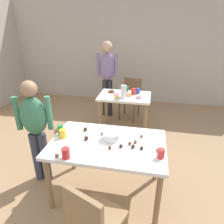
% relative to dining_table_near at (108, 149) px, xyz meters
% --- Properties ---
extents(ground_plane, '(6.40, 6.40, 0.00)m').
position_rel_dining_table_near_xyz_m(ground_plane, '(-0.08, 0.21, -0.66)').
color(ground_plane, '#9E7A56').
extents(wall_back, '(6.40, 0.10, 2.60)m').
position_rel_dining_table_near_xyz_m(wall_back, '(-0.08, 3.41, 0.64)').
color(wall_back, '#BCB2A3').
rests_on(wall_back, ground_plane).
extents(dining_table_near, '(1.31, 0.83, 0.75)m').
position_rel_dining_table_near_xyz_m(dining_table_near, '(0.00, 0.00, 0.00)').
color(dining_table_near, white).
rests_on(dining_table_near, ground_plane).
extents(dining_table_far, '(0.95, 0.64, 0.75)m').
position_rel_dining_table_near_xyz_m(dining_table_far, '(-0.03, 1.62, -0.04)').
color(dining_table_far, silver).
rests_on(dining_table_far, ground_plane).
extents(chair_near_table, '(0.52, 0.52, 0.87)m').
position_rel_dining_table_near_xyz_m(chair_near_table, '(0.04, -0.79, -0.16)').
color(chair_near_table, olive).
rests_on(chair_near_table, ground_plane).
extents(chair_far_table, '(0.48, 0.48, 0.87)m').
position_rel_dining_table_near_xyz_m(chair_far_table, '(0.02, 2.30, -0.16)').
color(chair_far_table, brown).
rests_on(chair_far_table, ground_plane).
extents(person_girl_near, '(0.45, 0.27, 1.40)m').
position_rel_dining_table_near_xyz_m(person_girl_near, '(-0.93, 0.08, 0.17)').
color(person_girl_near, '#383D4C').
rests_on(person_girl_near, ground_plane).
extents(person_adult_far, '(0.46, 0.26, 1.65)m').
position_rel_dining_table_near_xyz_m(person_adult_far, '(-0.50, 2.28, 0.34)').
color(person_adult_far, '#28282D').
rests_on(person_adult_far, ground_plane).
extents(mixing_bowl, '(0.21, 0.21, 0.09)m').
position_rel_dining_table_near_xyz_m(mixing_bowl, '(0.03, 0.09, 0.14)').
color(mixing_bowl, white).
rests_on(mixing_bowl, dining_table_near).
extents(soda_can, '(0.07, 0.07, 0.12)m').
position_rel_dining_table_near_xyz_m(soda_can, '(-0.59, 0.06, 0.15)').
color(soda_can, '#198438').
rests_on(soda_can, dining_table_near).
extents(fork_near, '(0.17, 0.02, 0.01)m').
position_rel_dining_table_near_xyz_m(fork_near, '(0.22, 0.18, 0.09)').
color(fork_near, silver).
rests_on(fork_near, dining_table_near).
extents(cup_near_0, '(0.08, 0.08, 0.11)m').
position_rel_dining_table_near_xyz_m(cup_near_0, '(-0.35, -0.35, 0.15)').
color(cup_near_0, red).
rests_on(cup_near_0, dining_table_near).
extents(cup_near_1, '(0.08, 0.08, 0.11)m').
position_rel_dining_table_near_xyz_m(cup_near_1, '(-0.54, 0.00, 0.14)').
color(cup_near_1, yellow).
rests_on(cup_near_1, dining_table_near).
extents(cup_near_2, '(0.07, 0.07, 0.10)m').
position_rel_dining_table_near_xyz_m(cup_near_2, '(0.59, -0.17, 0.14)').
color(cup_near_2, red).
rests_on(cup_near_2, dining_table_near).
extents(cake_ball_0, '(0.05, 0.05, 0.05)m').
position_rel_dining_table_near_xyz_m(cake_ball_0, '(-0.25, 0.00, 0.12)').
color(cake_ball_0, '#3D2319').
rests_on(cake_ball_0, dining_table_near).
extents(cake_ball_1, '(0.04, 0.04, 0.04)m').
position_rel_dining_table_near_xyz_m(cake_ball_1, '(0.05, -0.12, 0.11)').
color(cake_ball_1, brown).
rests_on(cake_ball_1, dining_table_near).
extents(cake_ball_2, '(0.04, 0.04, 0.04)m').
position_rel_dining_table_near_xyz_m(cake_ball_2, '(0.56, -0.07, 0.11)').
color(cake_ball_2, brown).
rests_on(cake_ball_2, dining_table_near).
extents(cake_ball_3, '(0.04, 0.04, 0.04)m').
position_rel_dining_table_near_xyz_m(cake_ball_3, '(0.25, 0.00, 0.11)').
color(cake_ball_3, brown).
rests_on(cake_ball_3, dining_table_near).
extents(cake_ball_4, '(0.04, 0.04, 0.04)m').
position_rel_dining_table_near_xyz_m(cake_ball_4, '(0.17, -0.07, 0.11)').
color(cake_ball_4, '#3D2319').
rests_on(cake_ball_4, dining_table_near).
extents(cake_ball_5, '(0.04, 0.04, 0.04)m').
position_rel_dining_table_near_xyz_m(cake_ball_5, '(0.39, -0.06, 0.11)').
color(cake_ball_5, '#3D2319').
rests_on(cake_ball_5, dining_table_near).
extents(cake_ball_6, '(0.04, 0.04, 0.04)m').
position_rel_dining_table_near_xyz_m(cake_ball_6, '(-0.44, -0.36, 0.11)').
color(cake_ball_6, brown).
rests_on(cake_ball_6, dining_table_near).
extents(cake_ball_7, '(0.04, 0.04, 0.04)m').
position_rel_dining_table_near_xyz_m(cake_ball_7, '(0.30, -0.05, 0.11)').
color(cake_ball_7, '#3D2319').
rests_on(cake_ball_7, dining_table_near).
extents(cake_ball_8, '(0.04, 0.04, 0.04)m').
position_rel_dining_table_near_xyz_m(cake_ball_8, '(0.31, 0.05, 0.11)').
color(cake_ball_8, brown).
rests_on(cake_ball_8, dining_table_near).
extents(cake_ball_9, '(0.05, 0.05, 0.05)m').
position_rel_dining_table_near_xyz_m(cake_ball_9, '(-0.33, 0.21, 0.12)').
color(cake_ball_9, '#3D2319').
rests_on(cake_ball_9, dining_table_near).
extents(cake_ball_10, '(0.04, 0.04, 0.04)m').
position_rel_dining_table_near_xyz_m(cake_ball_10, '(0.00, 0.27, 0.11)').
color(cake_ball_10, brown).
rests_on(cake_ball_10, dining_table_near).
extents(cake_ball_11, '(0.04, 0.04, 0.04)m').
position_rel_dining_table_near_xyz_m(cake_ball_11, '(0.04, 0.24, 0.11)').
color(cake_ball_11, brown).
rests_on(cake_ball_11, dining_table_near).
extents(cake_ball_12, '(0.04, 0.04, 0.04)m').
position_rel_dining_table_near_xyz_m(cake_ball_12, '(0.07, 0.27, 0.11)').
color(cake_ball_12, '#3D2319').
rests_on(cake_ball_12, dining_table_near).
extents(cake_ball_13, '(0.04, 0.04, 0.04)m').
position_rel_dining_table_near_xyz_m(cake_ball_13, '(0.37, 0.18, 0.11)').
color(cake_ball_13, brown).
rests_on(cake_ball_13, dining_table_near).
extents(cake_ball_14, '(0.04, 0.04, 0.04)m').
position_rel_dining_table_near_xyz_m(cake_ball_14, '(-0.10, 0.16, 0.11)').
color(cake_ball_14, brown).
rests_on(cake_ball_14, dining_table_near).
extents(pitcher_far, '(0.10, 0.10, 0.23)m').
position_rel_dining_table_near_xyz_m(pitcher_far, '(-0.03, 1.48, 0.21)').
color(pitcher_far, white).
rests_on(pitcher_far, dining_table_far).
extents(cup_far_0, '(0.09, 0.09, 0.11)m').
position_rel_dining_table_near_xyz_m(cup_far_0, '(0.13, 1.71, 0.15)').
color(cup_far_0, red).
rests_on(cup_far_0, dining_table_far).
extents(cup_far_1, '(0.09, 0.09, 0.12)m').
position_rel_dining_table_near_xyz_m(cup_far_1, '(-0.02, 1.79, 0.15)').
color(cup_far_1, green).
rests_on(cup_far_1, dining_table_far).
extents(cup_far_2, '(0.08, 0.08, 0.10)m').
position_rel_dining_table_near_xyz_m(cup_far_2, '(0.21, 1.77, 0.14)').
color(cup_far_2, '#3351B2').
rests_on(cup_far_2, dining_table_far).
extents(donut_far_0, '(0.11, 0.11, 0.03)m').
position_rel_dining_table_near_xyz_m(donut_far_0, '(0.24, 1.51, 0.11)').
color(donut_far_0, pink).
rests_on(donut_far_0, dining_table_far).
extents(donut_far_1, '(0.10, 0.10, 0.03)m').
position_rel_dining_table_near_xyz_m(donut_far_1, '(-0.15, 1.46, 0.11)').
color(donut_far_1, gold).
rests_on(donut_far_1, dining_table_far).
extents(donut_far_2, '(0.11, 0.11, 0.03)m').
position_rel_dining_table_near_xyz_m(donut_far_2, '(0.06, 1.60, 0.11)').
color(donut_far_2, gold).
rests_on(donut_far_2, dining_table_far).
extents(donut_far_3, '(0.13, 0.13, 0.04)m').
position_rel_dining_table_near_xyz_m(donut_far_3, '(-0.03, 1.69, 0.11)').
color(donut_far_3, pink).
rests_on(donut_far_3, dining_table_far).
extents(donut_far_4, '(0.11, 0.11, 0.03)m').
position_rel_dining_table_near_xyz_m(donut_far_4, '(-0.17, 1.59, 0.11)').
color(donut_far_4, pink).
rests_on(donut_far_4, dining_table_far).
extents(donut_far_5, '(0.12, 0.12, 0.04)m').
position_rel_dining_table_near_xyz_m(donut_far_5, '(-0.30, 1.73, 0.11)').
color(donut_far_5, brown).
rests_on(donut_far_5, dining_table_far).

